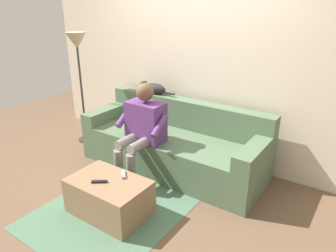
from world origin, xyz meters
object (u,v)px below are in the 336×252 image
person_solo_seated (142,126)px  floor_lamp (78,51)px  remote_black (99,182)px  cat_on_backrest (153,88)px  coffee_table (109,197)px  couch (174,145)px  remote_gray (123,174)px

person_solo_seated → floor_lamp: 1.58m
person_solo_seated → remote_black: bearing=98.6°
cat_on_backrest → floor_lamp: floor_lamp is taller
coffee_table → floor_lamp: (1.55, -1.08, 1.15)m
remote_black → couch: bearing=-129.3°
remote_gray → coffee_table: bearing=-65.2°
couch → person_solo_seated: size_ratio=2.02×
remote_gray → floor_lamp: 2.08m
person_solo_seated → remote_gray: (-0.22, 0.58, -0.27)m
couch → remote_black: (0.04, 1.21, 0.08)m
couch → coffee_table: size_ratio=2.96×
remote_gray → floor_lamp: size_ratio=0.09×
coffee_table → remote_gray: 0.26m
couch → remote_gray: bearing=93.2°
coffee_table → cat_on_backrest: bearing=-69.4°
coffee_table → remote_gray: size_ratio=5.26×
couch → remote_black: 1.22m
coffee_table → person_solo_seated: (0.17, -0.74, 0.46)m
person_solo_seated → cat_on_backrest: bearing=-61.9°
remote_gray → remote_black: size_ratio=0.98×
coffee_table → person_solo_seated: size_ratio=0.68×
couch → remote_black: couch is taller
cat_on_backrest → remote_gray: bearing=114.9°
coffee_table → couch: bearing=-90.0°
coffee_table → cat_on_backrest: cat_on_backrest is taller
remote_black → cat_on_backrest: bearing=-109.0°
person_solo_seated → remote_black: size_ratio=7.61×
cat_on_backrest → remote_gray: 1.49m
coffee_table → floor_lamp: 2.20m
remote_black → floor_lamp: bearing=-74.6°
cat_on_backrest → coffee_table: bearing=110.6°
remote_gray → floor_lamp: floor_lamp is taller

